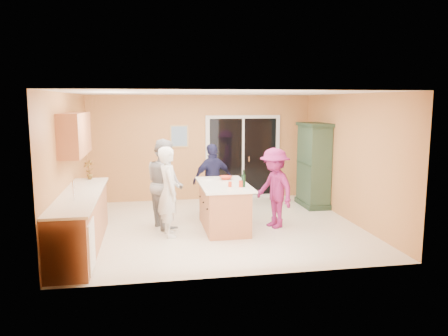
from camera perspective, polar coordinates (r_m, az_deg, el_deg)
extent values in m
plane|color=silver|center=(8.69, -0.87, -7.64)|extent=(5.50, 5.50, 0.00)
cube|color=white|center=(8.34, -0.91, 9.76)|extent=(5.50, 5.00, 0.10)
cube|color=#EC9961|center=(10.88, -2.96, 2.65)|extent=(5.50, 0.10, 2.60)
cube|color=#EC9961|center=(5.99, 2.87, -2.33)|extent=(5.50, 0.10, 2.60)
cube|color=#EC9961|center=(8.44, -19.66, 0.39)|extent=(0.10, 5.00, 2.60)
cube|color=#EC9961|center=(9.25, 16.19, 1.25)|extent=(0.10, 5.00, 2.60)
cube|color=#B56E46|center=(7.69, -18.24, -6.79)|extent=(0.60, 3.00, 0.90)
cube|color=white|center=(6.66, -19.48, -9.70)|extent=(0.62, 0.60, 0.72)
cube|color=white|center=(7.58, -18.29, -3.36)|extent=(0.65, 3.05, 0.04)
cylinder|color=silver|center=(7.06, -19.06, -2.85)|extent=(0.02, 0.02, 0.30)
cube|color=#B56E46|center=(8.15, -18.89, 4.22)|extent=(0.35, 1.60, 0.75)
cube|color=silver|center=(11.05, 2.48, 1.44)|extent=(1.90, 0.05, 2.10)
cube|color=black|center=(11.04, 2.50, 1.43)|extent=(1.70, 0.03, 1.94)
cube|color=silver|center=(11.03, 2.50, 1.43)|extent=(0.06, 0.04, 1.94)
cube|color=silver|center=(11.06, 3.27, 1.18)|extent=(0.02, 0.03, 0.12)
cube|color=tan|center=(10.78, -5.87, 4.16)|extent=(0.46, 0.03, 0.56)
cube|color=#486A95|center=(10.76, -5.87, 4.16)|extent=(0.38, 0.02, 0.48)
cube|color=#B56E46|center=(8.46, -0.03, -5.12)|extent=(0.78, 1.50, 0.85)
cube|color=white|center=(8.36, -0.03, -2.17)|extent=(0.92, 1.69, 0.04)
cube|color=black|center=(8.56, -0.03, -7.56)|extent=(0.70, 1.42, 0.10)
cube|color=#1F3323|center=(10.56, 11.48, -4.54)|extent=(0.54, 1.03, 0.12)
cube|color=#304930|center=(10.39, 11.63, 0.35)|extent=(0.48, 0.97, 1.82)
cube|color=#1F3323|center=(10.30, 11.79, 5.57)|extent=(0.56, 1.06, 0.08)
imported|color=silver|center=(7.99, -7.23, -3.09)|extent=(0.48, 0.65, 1.65)
imported|color=#959597|center=(8.58, -7.73, -1.97)|extent=(0.89, 1.01, 1.73)
imported|color=#1A1B3A|center=(9.34, -1.47, -1.57)|extent=(0.99, 0.64, 1.56)
imported|color=#7C1B53|center=(8.54, 6.61, -2.62)|extent=(0.89, 1.14, 1.56)
imported|color=red|center=(8.80, 0.23, -1.29)|extent=(0.26, 0.26, 0.06)
imported|color=#A92510|center=(8.87, -17.21, -0.22)|extent=(0.24, 0.20, 0.38)
cylinder|color=red|center=(8.04, 0.79, -2.13)|extent=(0.07, 0.07, 0.09)
cylinder|color=red|center=(8.03, 2.24, -2.07)|extent=(0.11, 0.11, 0.12)
cylinder|color=black|center=(8.02, 2.56, -1.67)|extent=(0.07, 0.07, 0.23)
cylinder|color=black|center=(8.00, 2.57, -0.56)|extent=(0.03, 0.03, 0.09)
cylinder|color=silver|center=(8.85, -2.17, -1.40)|extent=(0.30, 0.30, 0.02)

